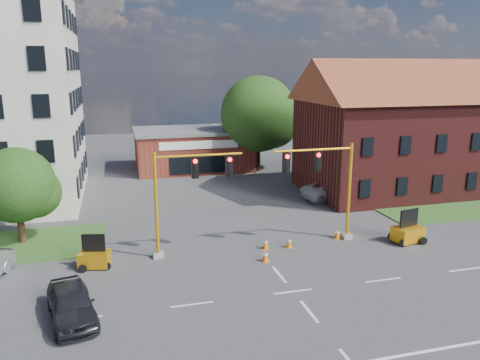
{
  "coord_description": "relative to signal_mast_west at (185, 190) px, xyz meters",
  "views": [
    {
      "loc": [
        -7.94,
        -19.66,
        10.71
      ],
      "look_at": [
        -0.04,
        10.0,
        3.32
      ],
      "focal_mm": 35.0,
      "sensor_mm": 36.0,
      "label": 1
    }
  ],
  "objects": [
    {
      "name": "ground",
      "position": [
        4.36,
        -6.0,
        -3.92
      ],
      "size": [
        120.0,
        120.0,
        0.0
      ],
      "primitive_type": "plane",
      "color": "#454547",
      "rests_on": "ground"
    },
    {
      "name": "signal_mast_west",
      "position": [
        0.0,
        0.0,
        0.0
      ],
      "size": [
        5.3,
        0.6,
        6.2
      ],
      "color": "gray",
      "rests_on": "ground"
    },
    {
      "name": "tree_nw_front",
      "position": [
        -9.41,
        4.58,
        -0.33
      ],
      "size": [
        4.85,
        4.62,
        6.06
      ],
      "color": "#321D12",
      "rests_on": "ground"
    },
    {
      "name": "lane_markings",
      "position": [
        4.36,
        -9.0,
        -3.91
      ],
      "size": [
        60.0,
        36.0,
        0.01
      ],
      "primitive_type": null,
      "color": "white",
      "rests_on": "ground"
    },
    {
      "name": "tree_large",
      "position": [
        11.26,
        21.08,
        1.84
      ],
      "size": [
        8.3,
        7.9,
        9.96
      ],
      "color": "#321D12",
      "rests_on": "ground"
    },
    {
      "name": "cone_a",
      "position": [
        4.16,
        -2.16,
        -3.58
      ],
      "size": [
        0.4,
        0.4,
        0.7
      ],
      "color": "orange",
      "rests_on": "ground"
    },
    {
      "name": "trailer_west",
      "position": [
        -5.14,
        -0.48,
        -3.35
      ],
      "size": [
        1.82,
        1.43,
        1.83
      ],
      "rotation": [
        0.0,
        0.0,
        -0.24
      ],
      "color": "#F3A614",
      "rests_on": "ground"
    },
    {
      "name": "grass_verge_ne",
      "position": [
        22.36,
        3.0,
        -3.88
      ],
      "size": [
        14.0,
        4.0,
        0.08
      ],
      "primitive_type": "cube",
      "color": "#28521E",
      "rests_on": "ground"
    },
    {
      "name": "townhouse_row",
      "position": [
        22.36,
        10.0,
        2.01
      ],
      "size": [
        21.0,
        11.0,
        11.5
      ],
      "color": "#551B19",
      "rests_on": "ground"
    },
    {
      "name": "signal_mast_east",
      "position": [
        8.71,
        0.0,
        0.0
      ],
      "size": [
        5.3,
        0.6,
        6.2
      ],
      "color": "gray",
      "rests_on": "ground"
    },
    {
      "name": "trailer_east",
      "position": [
        13.74,
        -1.56,
        -3.28
      ],
      "size": [
        2.02,
        1.56,
        2.06
      ],
      "rotation": [
        0.0,
        0.0,
        0.21
      ],
      "color": "#F3A614",
      "rests_on": "ground"
    },
    {
      "name": "cone_b",
      "position": [
        4.76,
        -0.33,
        -3.58
      ],
      "size": [
        0.4,
        0.4,
        0.7
      ],
      "color": "orange",
      "rests_on": "ground"
    },
    {
      "name": "cone_d",
      "position": [
        9.76,
        0.16,
        -3.58
      ],
      "size": [
        0.4,
        0.4,
        0.7
      ],
      "color": "orange",
      "rests_on": "ground"
    },
    {
      "name": "pickup_white",
      "position": [
        13.7,
        8.67,
        -3.16
      ],
      "size": [
        5.67,
        2.95,
        1.53
      ],
      "primitive_type": "imported",
      "rotation": [
        0.0,
        0.0,
        1.65
      ],
      "color": "white",
      "rests_on": "ground"
    },
    {
      "name": "cone_c",
      "position": [
        6.23,
        -0.5,
        -3.58
      ],
      "size": [
        0.4,
        0.4,
        0.7
      ],
      "color": "orange",
      "rests_on": "ground"
    },
    {
      "name": "sedan_dark",
      "position": [
        -5.92,
        -5.96,
        -3.15
      ],
      "size": [
        2.7,
        4.77,
        1.53
      ],
      "primitive_type": "imported",
      "rotation": [
        0.0,
        0.0,
        0.21
      ],
      "color": "black",
      "rests_on": "ground"
    },
    {
      "name": "brick_shop",
      "position": [
        4.36,
        23.99,
        -1.76
      ],
      "size": [
        12.4,
        8.4,
        4.3
      ],
      "color": "maroon",
      "rests_on": "ground"
    }
  ]
}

